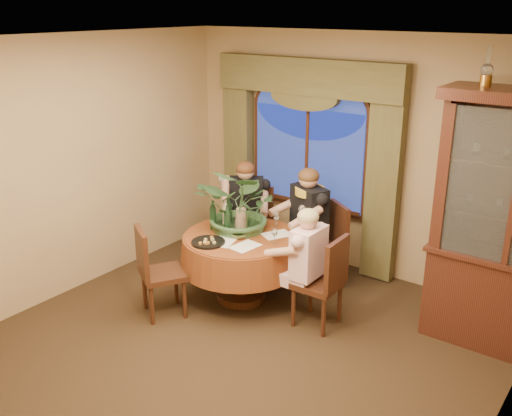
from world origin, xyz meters
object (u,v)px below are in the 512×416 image
Objects in this scene: person_scarf at (309,226)px; olive_bowl at (239,235)px; chair_right at (318,281)px; dining_table at (241,267)px; centerpiece_plant at (242,176)px; chair_back_right at (322,247)px; oil_lamp_left at (488,66)px; wine_bottle_1 at (213,215)px; person_pink at (308,267)px; wine_bottle_2 at (225,214)px; person_back at (246,214)px; stoneware_vase at (241,220)px; wine_bottle_3 at (227,220)px; wine_bottle_0 at (229,211)px; chair_front_left at (163,272)px; chair_back at (254,230)px.

person_scarf is 0.93m from olive_bowl.
chair_right is 0.70× the size of person_scarf.
centerpiece_plant is at bearing 120.48° from dining_table.
chair_back_right reaches higher than olive_bowl.
oil_lamp_left is 3.06m from wine_bottle_1.
person_pink is 3.72× the size of wine_bottle_2.
wine_bottle_2 is at bearing 87.09° from chair_right.
wine_bottle_1 is 1.00× the size of wine_bottle_2.
wine_bottle_1 is (-0.35, -0.04, 0.54)m from dining_table.
person_back reaches higher than dining_table.
person_pink is at bearing -150.12° from oil_lamp_left.
centerpiece_plant is (0.40, -0.58, 0.69)m from person_back.
person_pink is at bearing 117.38° from person_back.
centerpiece_plant is at bearing 34.56° from wine_bottle_1.
stoneware_vase is 0.78× the size of wine_bottle_2.
olive_bowl is 0.50× the size of wine_bottle_3.
centerpiece_plant is at bearing 117.31° from olive_bowl.
chair_back_right is 0.91× the size of centerpiece_plant.
centerpiece_plant is 0.49m from wine_bottle_0.
chair_back_right is at bearing 55.16° from dining_table.
chair_front_left is at bearing -97.97° from wine_bottle_1.
wine_bottle_2 is (-1.10, 0.06, 0.30)m from person_pink.
person_back reaches higher than wine_bottle_0.
oil_lamp_left is 1.32× the size of stoneware_vase.
person_scarf reaches higher than wine_bottle_0.
oil_lamp_left is 3.22m from person_back.
stoneware_vase reaches higher than chair_front_left.
chair_front_left is 0.70× the size of person_scarf.
wine_bottle_3 is at bearing 80.46° from chair_back.
person_scarf is at bearing 34.24° from chair_back_right.
chair_back_right is 1.30m from wine_bottle_1.
olive_bowl is 0.40m from wine_bottle_1.
chair_back is at bearing 179.22° from oil_lamp_left.
centerpiece_plant is at bearing -6.37° from wine_bottle_0.
stoneware_vase is at bearing 89.56° from person_back.
oil_lamp_left is 2.44m from person_pink.
chair_back is 0.83m from wine_bottle_2.
person_pink is 3.72× the size of wine_bottle_1.
chair_back_right is 0.93m from chair_back.
person_back reaches higher than chair_right.
chair_back is at bearing 58.69° from person_pink.
chair_back is 0.97m from wine_bottle_3.
centerpiece_plant reaches higher than dining_table.
chair_back_right is at bearing 47.94° from stoneware_vase.
person_back is 0.91m from wine_bottle_3.
wine_bottle_1 reaches higher than chair_front_left.
wine_bottle_3 is at bearing 85.26° from person_scarf.
wine_bottle_0 is 1.00× the size of wine_bottle_3.
chair_front_left is (-0.45, -0.73, 0.10)m from dining_table.
person_scarf is (-0.58, 0.77, 0.21)m from chair_right.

